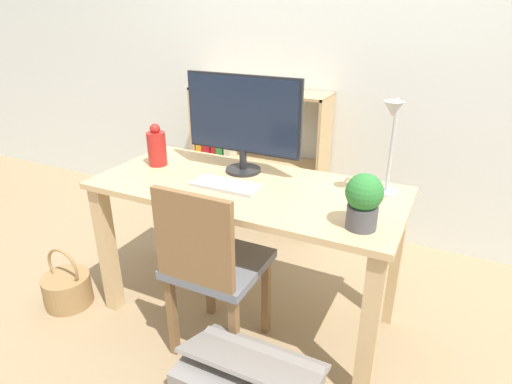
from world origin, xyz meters
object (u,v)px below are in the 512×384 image
Objects in this scene: monitor at (243,118)px; vase at (157,147)px; desk_lamp at (391,140)px; potted_plant at (364,200)px; chair at (212,264)px; bookshelf at (235,158)px; keyboard at (226,185)px; basket at (67,288)px.

vase is (-0.45, -0.11, -0.18)m from monitor.
desk_lamp is 1.99× the size of potted_plant.
bookshelf is at bearing 110.27° from chair.
keyboard is at bearing 99.33° from chair.
bookshelf reaches higher than chair.
vase is 1.02× the size of potted_plant.
desk_lamp is 1.26× the size of basket.
chair is at bearing -79.99° from monitor.
chair is (-0.60, -0.13, -0.38)m from potted_plant.
desk_lamp reaches higher than potted_plant.
potted_plant is 0.72m from chair.
vase reaches higher than basket.
chair is at bearing -76.31° from keyboard.
keyboard is (0.02, -0.22, -0.27)m from monitor.
potted_plant is at bearing -26.41° from monitor.
vase is 1.15m from potted_plant.
desk_lamp is 0.92m from chair.
potted_plant is at bearing -10.48° from keyboard.
bookshelf is (-1.22, 0.87, -0.54)m from desk_lamp.
desk_lamp is (1.16, 0.08, 0.17)m from vase.
keyboard is at bearing -12.30° from vase.
monitor reaches higher than basket.
desk_lamp reaches higher than bookshelf.
potted_plant is at bearing -94.92° from desk_lamp.
keyboard is 1.47× the size of potted_plant.
bookshelf is (-0.54, 1.05, -0.28)m from keyboard.
bookshelf is 1.44m from basket.
vase is at bearing -176.03° from desk_lamp.
keyboard is at bearing 19.61° from basket.
monitor reaches higher than keyboard.
potted_plant reaches higher than keyboard.
monitor is at bearing 153.59° from potted_plant.
bookshelf is at bearing 93.92° from vase.
basket is at bearing -103.03° from bookshelf.
keyboard is at bearing 169.52° from potted_plant.
vase is 0.26× the size of chair.
keyboard is 1.12m from basket.
monitor is 1.76× the size of basket.
basket is at bearing -173.16° from potted_plant.
keyboard is at bearing -165.05° from desk_lamp.
monitor reaches higher than bookshelf.
monitor is at bearing 32.05° from basket.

